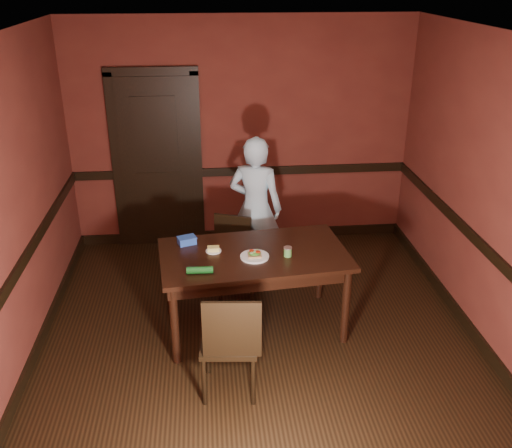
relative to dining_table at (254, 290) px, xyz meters
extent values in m
cube|color=black|center=(0.03, -0.29, -0.40)|extent=(4.00, 4.50, 0.01)
cube|color=beige|center=(0.03, -0.29, 2.30)|extent=(4.00, 4.50, 0.01)
cube|color=maroon|center=(0.03, 1.96, 0.95)|extent=(4.00, 0.02, 2.70)
cube|color=maroon|center=(0.03, -2.54, 0.95)|extent=(4.00, 0.02, 2.70)
cube|color=maroon|center=(-1.97, -0.29, 0.95)|extent=(0.02, 4.50, 2.70)
cube|color=maroon|center=(2.03, -0.29, 0.95)|extent=(0.02, 4.50, 2.70)
cube|color=black|center=(0.03, 1.94, 0.50)|extent=(4.00, 0.03, 0.10)
cube|color=black|center=(-1.96, -0.29, 0.50)|extent=(0.03, 4.50, 0.10)
cube|color=black|center=(2.01, -0.29, 0.50)|extent=(0.03, 4.50, 0.10)
cube|color=black|center=(0.03, 1.94, -0.34)|extent=(4.00, 0.03, 0.12)
cube|color=black|center=(-1.96, -0.29, -0.34)|extent=(0.03, 4.50, 0.12)
cube|color=black|center=(2.01, -0.29, -0.34)|extent=(0.03, 4.50, 0.12)
cube|color=black|center=(-0.97, 1.92, 0.63)|extent=(0.85, 0.04, 2.05)
cube|color=black|center=(-1.45, 1.94, 0.63)|extent=(0.10, 0.06, 2.15)
cube|color=black|center=(-0.50, 1.94, 0.63)|extent=(0.10, 0.06, 2.15)
cube|color=black|center=(-0.97, 1.94, 1.70)|extent=(1.05, 0.06, 0.10)
cube|color=black|center=(0.00, 0.00, 0.00)|extent=(1.78, 1.12, 0.79)
imported|color=#AFD5E8|center=(0.11, 1.04, 0.40)|extent=(0.67, 0.55, 1.58)
cylinder|color=white|center=(0.00, -0.09, 0.40)|extent=(0.26, 0.26, 0.01)
cube|color=#AA7F52|center=(0.00, -0.09, 0.42)|extent=(0.12, 0.11, 0.02)
ellipsoid|color=#3D7D26|center=(0.00, -0.09, 0.44)|extent=(0.11, 0.10, 0.02)
cylinder|color=#B61F06|center=(-0.03, -0.07, 0.46)|extent=(0.04, 0.04, 0.01)
cylinder|color=#B61F06|center=(0.03, -0.10, 0.46)|extent=(0.04, 0.04, 0.01)
cylinder|color=#8AAB65|center=(-0.03, -0.11, 0.46)|extent=(0.03, 0.03, 0.01)
cylinder|color=#8AAB65|center=(0.02, -0.06, 0.46)|extent=(0.03, 0.03, 0.01)
cylinder|color=#8AAB65|center=(0.00, -0.09, 0.46)|extent=(0.03, 0.03, 0.01)
cylinder|color=#528D41|center=(0.30, -0.09, 0.43)|extent=(0.07, 0.07, 0.08)
cylinder|color=beige|center=(0.30, -0.09, 0.48)|extent=(0.08, 0.08, 0.01)
cylinder|color=white|center=(-0.36, 0.06, 0.40)|extent=(0.14, 0.14, 0.01)
cube|color=#DBCE69|center=(-0.36, 0.06, 0.42)|extent=(0.11, 0.07, 0.04)
cube|color=blue|center=(-0.61, 0.24, 0.43)|extent=(0.19, 0.15, 0.06)
cube|color=blue|center=(-0.61, 0.24, 0.46)|extent=(0.20, 0.16, 0.01)
cylinder|color=#104214|center=(-0.49, -0.34, 0.43)|extent=(0.23, 0.07, 0.06)
camera|label=1|loc=(-0.40, -4.57, 2.76)|focal=40.00mm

